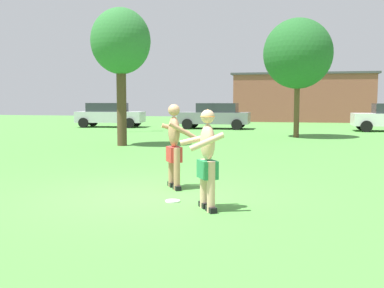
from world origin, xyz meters
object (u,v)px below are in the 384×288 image
at_px(player_in_red, 174,144).
at_px(frisbee, 173,201).
at_px(lamp_post, 118,68).
at_px(car_silver_near_post, 110,115).
at_px(car_gray_mid_lot, 215,115).
at_px(tree_right_field, 298,54).
at_px(tree_left_field, 121,43).
at_px(player_with_cap, 207,155).

relative_size(player_in_red, frisbee, 6.54).
distance_m(player_in_red, lamp_post, 16.90).
bearing_deg(lamp_post, car_silver_near_post, 118.33).
height_order(car_silver_near_post, car_gray_mid_lot, same).
bearing_deg(frisbee, tree_right_field, 81.83).
bearing_deg(car_silver_near_post, player_in_red, -63.85).
xyz_separation_m(car_silver_near_post, tree_right_field, (11.91, -5.86, 3.09)).
distance_m(player_in_red, tree_left_field, 9.54).
height_order(car_gray_mid_lot, tree_left_field, tree_left_field).
distance_m(lamp_post, tree_left_field, 7.69).
bearing_deg(tree_left_field, player_in_red, -62.12).
bearing_deg(tree_left_field, car_gray_mid_lot, 81.17).
bearing_deg(car_gray_mid_lot, player_in_red, -82.61).
height_order(player_with_cap, tree_right_field, tree_right_field).
relative_size(car_silver_near_post, tree_left_field, 0.85).
relative_size(car_gray_mid_lot, tree_left_field, 0.82).
distance_m(car_gray_mid_lot, lamp_post, 6.80).
xyz_separation_m(frisbee, car_silver_near_post, (-9.80, 20.57, 0.81)).
bearing_deg(lamp_post, frisbee, -65.32).
bearing_deg(tree_right_field, frisbee, -98.17).
bearing_deg(player_with_cap, lamp_post, 116.05).
relative_size(player_with_cap, tree_right_field, 0.29).
bearing_deg(car_gray_mid_lot, lamp_post, -138.80).
height_order(player_with_cap, player_in_red, player_in_red).
height_order(lamp_post, tree_right_field, lamp_post).
bearing_deg(lamp_post, player_in_red, -64.49).
bearing_deg(lamp_post, tree_right_field, -9.23).
distance_m(car_silver_near_post, lamp_post, 5.57).
xyz_separation_m(player_with_cap, player_in_red, (-0.98, 1.65, 0.00)).
distance_m(frisbee, car_silver_near_post, 22.80).
height_order(player_with_cap, tree_left_field, tree_left_field).
relative_size(player_in_red, car_gray_mid_lot, 0.39).
distance_m(player_in_red, car_silver_near_post, 21.58).
xyz_separation_m(car_silver_near_post, lamp_post, (2.32, -4.30, 2.68)).
distance_m(player_with_cap, frisbee, 1.21).
bearing_deg(player_in_red, lamp_post, 115.51).
bearing_deg(tree_right_field, player_with_cap, -95.33).
bearing_deg(car_silver_near_post, tree_left_field, -65.10).
xyz_separation_m(player_in_red, car_gray_mid_lot, (-2.49, 19.19, -0.07)).
relative_size(player_in_red, lamp_post, 0.30).
bearing_deg(lamp_post, tree_left_field, -67.28).
xyz_separation_m(car_gray_mid_lot, tree_right_field, (4.88, -5.68, 3.09)).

